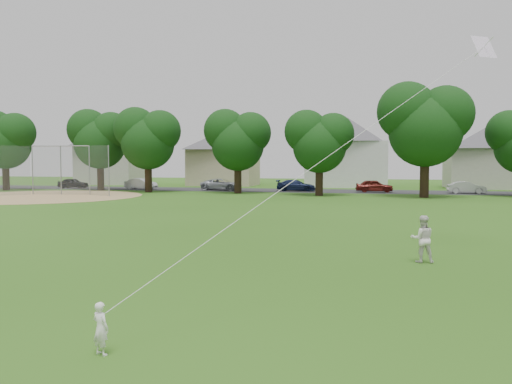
% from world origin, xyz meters
% --- Properties ---
extents(ground, '(160.00, 160.00, 0.00)m').
position_xyz_m(ground, '(0.00, 0.00, 0.00)').
color(ground, '#275212').
rests_on(ground, ground).
extents(street, '(90.00, 7.00, 0.01)m').
position_xyz_m(street, '(0.00, 42.00, 0.01)').
color(street, '#2D2D30').
rests_on(street, ground).
extents(dirt_infield, '(18.00, 18.00, 0.02)m').
position_xyz_m(dirt_infield, '(-26.00, 28.00, 0.01)').
color(dirt_infield, '#9E7F51').
rests_on(dirt_infield, ground).
extents(toddler, '(0.37, 0.30, 0.87)m').
position_xyz_m(toddler, '(-1.26, -3.95, 0.44)').
color(toddler, white).
rests_on(toddler, ground).
extents(older_boy, '(0.77, 0.63, 1.46)m').
position_xyz_m(older_boy, '(4.52, 4.97, 0.73)').
color(older_boy, silver).
rests_on(older_boy, ground).
extents(kite, '(4.53, 6.41, 15.74)m').
position_xyz_m(kite, '(2.73, 2.00, 3.88)').
color(kite, white).
rests_on(kite, ground).
extents(baseball_backstop, '(10.35, 3.32, 4.59)m').
position_xyz_m(baseball_backstop, '(-25.42, 29.98, 2.29)').
color(baseball_backstop, gray).
rests_on(baseball_backstop, ground).
extents(tree_row, '(81.21, 9.35, 11.20)m').
position_xyz_m(tree_row, '(5.07, 36.26, 6.28)').
color(tree_row, black).
rests_on(tree_row, ground).
extents(parked_cars, '(46.76, 2.24, 1.28)m').
position_xyz_m(parked_cars, '(-9.30, 41.00, 0.62)').
color(parked_cars, black).
rests_on(parked_cars, ground).
extents(house_row, '(76.08, 13.97, 10.39)m').
position_xyz_m(house_row, '(1.54, 52.00, 4.85)').
color(house_row, beige).
rests_on(house_row, ground).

